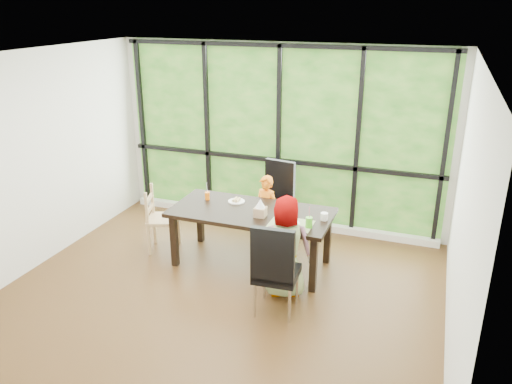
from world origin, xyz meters
TOP-DOWN VIEW (x-y plane):
  - ground at (0.00, 0.00)m, footprint 5.00×5.00m
  - back_wall at (0.00, 2.25)m, footprint 5.00×0.00m
  - foliage_backdrop at (0.00, 2.23)m, footprint 4.80×0.02m
  - window_mullions at (0.00, 2.19)m, footprint 4.80×0.06m
  - window_sill at (0.00, 2.15)m, footprint 4.80×0.12m
  - dining_table at (0.09, 0.81)m, footprint 2.03×0.97m
  - chair_window_leather at (0.08, 1.76)m, footprint 0.53×0.53m
  - chair_interior_leather at (0.72, -0.10)m, footprint 0.49×0.49m
  - chair_end_beech at (-1.18, 0.79)m, footprint 0.51×0.53m
  - child_toddler at (0.09, 1.38)m, footprint 0.43×0.35m
  - child_older at (0.69, 0.27)m, footprint 0.69×0.56m
  - placemat at (0.68, 0.58)m, footprint 0.51×0.37m
  - plate_far at (-0.20, 1.02)m, footprint 0.22×0.22m
  - plate_near at (0.65, 0.57)m, footprint 0.27×0.27m
  - orange_cup at (-0.59, 0.97)m, footprint 0.06×0.06m
  - green_cup at (0.90, 0.56)m, footprint 0.08×0.08m
  - white_mug at (1.02, 0.84)m, footprint 0.09×0.09m
  - tissue_box at (0.26, 0.67)m, footprint 0.14×0.14m
  - crepe_rolls_far at (-0.20, 1.02)m, footprint 0.10×0.12m
  - crepe_rolls_near at (0.65, 0.57)m, footprint 0.10×0.12m
  - straw_white at (-0.59, 0.97)m, footprint 0.01×0.04m
  - straw_pink at (0.90, 0.56)m, footprint 0.01×0.04m
  - tissue at (0.26, 0.67)m, footprint 0.12×0.12m

SIDE VIEW (x-z plane):
  - ground at x=0.00m, z-range 0.00..0.00m
  - window_sill at x=0.00m, z-range 0.00..0.10m
  - dining_table at x=0.09m, z-range 0.00..0.75m
  - chair_end_beech at x=-1.18m, z-range 0.00..0.90m
  - child_toddler at x=0.09m, z-range 0.00..1.02m
  - chair_window_leather at x=0.08m, z-range 0.00..1.08m
  - chair_interior_leather at x=0.72m, z-range 0.00..1.08m
  - child_older at x=0.69m, z-range 0.00..1.21m
  - placemat at x=0.68m, z-range 0.75..0.76m
  - plate_far at x=-0.20m, z-range 0.75..0.76m
  - plate_near at x=0.65m, z-range 0.75..0.77m
  - crepe_rolls_far at x=-0.20m, z-range 0.76..0.80m
  - crepe_rolls_near at x=0.65m, z-range 0.77..0.80m
  - white_mug at x=1.02m, z-range 0.75..0.84m
  - orange_cup at x=-0.59m, z-range 0.75..0.85m
  - tissue_box at x=0.26m, z-range 0.75..0.87m
  - green_cup at x=0.90m, z-range 0.75..0.88m
  - straw_white at x=-0.59m, z-range 0.79..0.99m
  - straw_pink at x=0.90m, z-range 0.82..1.02m
  - tissue at x=0.26m, z-range 0.87..0.98m
  - back_wall at x=0.00m, z-range -1.15..3.85m
  - foliage_backdrop at x=0.00m, z-range 0.03..2.67m
  - window_mullions at x=0.00m, z-range 0.03..2.67m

